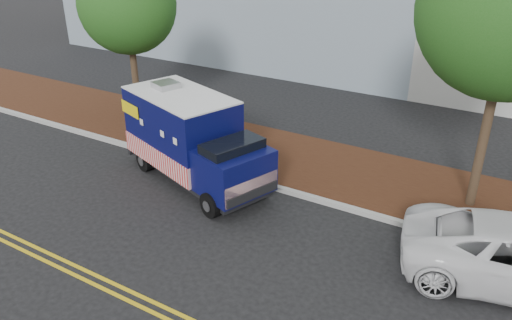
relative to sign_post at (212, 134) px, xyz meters
The scene contains 9 objects.
ground 2.73m from the sign_post, 44.49° to the right, with size 120.00×120.00×0.00m, color black.
curb 2.11m from the sign_post, 10.40° to the right, with size 120.00×0.18×0.15m, color #9E9E99.
mulch_strip 2.74m from the sign_post, 45.41° to the left, with size 120.00×4.00×0.15m, color #33190E.
centerline_near 6.53m from the sign_post, 74.14° to the right, with size 120.00×0.10×0.01m, color gold.
centerline_far 6.76m from the sign_post, 74.73° to the right, with size 120.00×0.10×0.01m, color gold.
tree_a 6.47m from the sign_post, 159.71° to the left, with size 3.71×3.71×6.57m.
tree_c 9.28m from the sign_post, 11.59° to the left, with size 4.57×4.57×7.94m.
sign_post is the anchor object (origin of this frame).
food_truck 1.02m from the sign_post, 95.90° to the right, with size 5.90×3.69×2.93m.
Camera 1 is at (7.32, -10.61, 7.61)m, focal length 35.00 mm.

